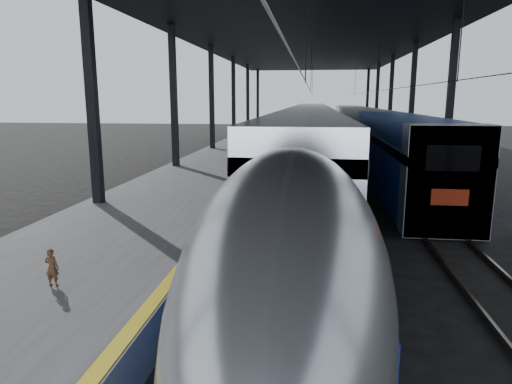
# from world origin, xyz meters

# --- Properties ---
(ground) EXTENTS (160.00, 160.00, 0.00)m
(ground) POSITION_xyz_m (0.00, 0.00, 0.00)
(ground) COLOR black
(ground) RESTS_ON ground
(platform) EXTENTS (6.00, 80.00, 1.00)m
(platform) POSITION_xyz_m (-3.50, 20.00, 0.50)
(platform) COLOR #4C4C4F
(platform) RESTS_ON ground
(yellow_strip) EXTENTS (0.30, 80.00, 0.01)m
(yellow_strip) POSITION_xyz_m (-0.70, 20.00, 1.00)
(yellow_strip) COLOR yellow
(yellow_strip) RESTS_ON platform
(rails) EXTENTS (6.52, 80.00, 0.16)m
(rails) POSITION_xyz_m (4.50, 20.00, 0.08)
(rails) COLOR slate
(rails) RESTS_ON ground
(canopy) EXTENTS (18.00, 75.00, 9.47)m
(canopy) POSITION_xyz_m (1.90, 20.00, 9.12)
(canopy) COLOR black
(canopy) RESTS_ON ground
(tgv_train) EXTENTS (3.02, 65.20, 4.33)m
(tgv_train) POSITION_xyz_m (2.00, 22.74, 2.02)
(tgv_train) COLOR #BABCC2
(tgv_train) RESTS_ON ground
(second_train) EXTENTS (2.94, 56.05, 4.05)m
(second_train) POSITION_xyz_m (7.00, 32.06, 2.05)
(second_train) COLOR navy
(second_train) RESTS_ON ground
(child) EXTENTS (0.30, 0.20, 0.82)m
(child) POSITION_xyz_m (-3.08, -2.72, 1.41)
(child) COLOR #4B2E19
(child) RESTS_ON platform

